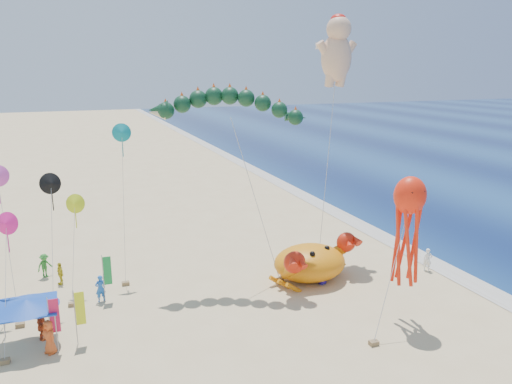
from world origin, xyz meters
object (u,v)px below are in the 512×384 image
at_px(crab_inflatable, 311,262).
at_px(canopy_blue, 26,304).
at_px(dragon_kite, 228,110).
at_px(cherub_kite, 337,49).
at_px(octopus_kite, 408,222).

bearing_deg(crab_inflatable, canopy_blue, -172.96).
bearing_deg(canopy_blue, crab_inflatable, 7.04).
height_order(dragon_kite, cherub_kite, cherub_kite).
bearing_deg(cherub_kite, canopy_blue, -161.48).
height_order(crab_inflatable, cherub_kite, cherub_kite).
bearing_deg(dragon_kite, octopus_kite, -50.68).
bearing_deg(canopy_blue, octopus_kite, -12.95).
height_order(dragon_kite, canopy_blue, dragon_kite).
bearing_deg(crab_inflatable, octopus_kite, -70.08).
bearing_deg(dragon_kite, cherub_kite, 16.88).
relative_size(cherub_kite, canopy_blue, 5.61).
xyz_separation_m(dragon_kite, octopus_kite, (7.74, -9.44, -5.90)).
relative_size(crab_inflatable, cherub_kite, 0.38).
relative_size(octopus_kite, canopy_blue, 2.63).
distance_m(crab_inflatable, octopus_kite, 8.82).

